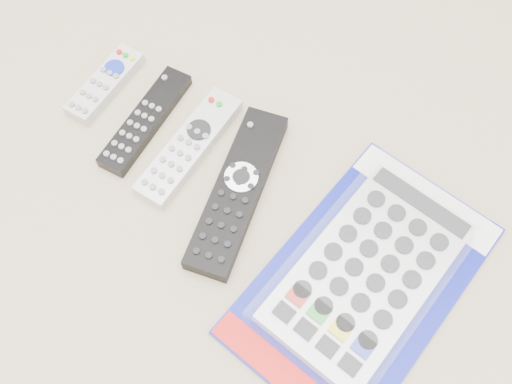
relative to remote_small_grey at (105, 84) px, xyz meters
The scene contains 5 objects.
remote_small_grey is the anchor object (origin of this frame).
remote_slim_black 0.09m from the remote_small_grey, 14.83° to the right, with size 0.05×0.19×0.02m.
remote_silver_dvd 0.17m from the remote_small_grey, ahead, with size 0.06×0.20×0.02m.
remote_large_black 0.27m from the remote_small_grey, 12.00° to the right, with size 0.11×0.26×0.03m.
jumbo_remote_packaged 0.48m from the remote_small_grey, ahead, with size 0.27×0.39×0.05m.
Camera 1 is at (0.22, -0.28, 0.71)m, focal length 40.00 mm.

